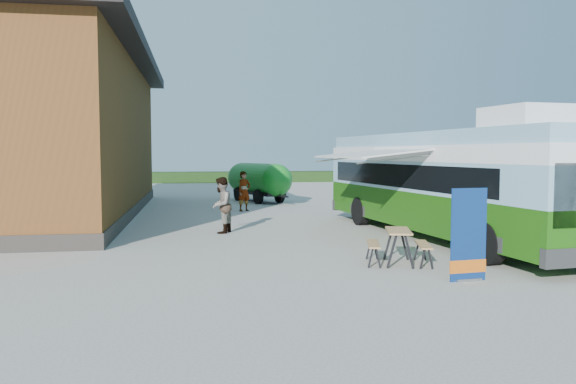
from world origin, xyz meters
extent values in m
plane|color=#BCB7AD|center=(0.00, 0.00, 0.00)|extent=(100.00, 100.00, 0.00)
cube|color=brown|center=(-10.50, 10.00, 3.50)|extent=(8.00, 20.00, 7.00)
cube|color=black|center=(-10.50, 10.00, 7.25)|extent=(9.60, 21.20, 0.50)
cube|color=#332D28|center=(-10.50, 10.00, 0.25)|extent=(8.10, 20.10, 0.50)
cube|color=#264419|center=(8.00, 38.00, 0.50)|extent=(40.00, 3.00, 1.00)
cube|color=#276C12|center=(4.29, 0.64, 0.99)|extent=(4.17, 13.37, 1.21)
cube|color=#81B1C9|center=(4.29, 0.64, 2.08)|extent=(4.17, 13.37, 0.99)
cube|color=black|center=(2.88, 1.04, 2.08)|extent=(1.25, 10.90, 0.77)
cube|color=black|center=(5.58, 1.34, 2.08)|extent=(1.25, 10.90, 0.77)
cube|color=white|center=(4.29, 0.64, 2.82)|extent=(4.17, 13.37, 0.49)
cube|color=#81B1C9|center=(4.29, 0.64, 3.29)|extent=(3.98, 13.14, 0.44)
cube|color=white|center=(4.75, -3.49, 3.78)|extent=(1.96, 2.15, 0.55)
cube|color=#2D2D2D|center=(3.57, 7.10, 0.55)|extent=(2.79, 0.51, 0.44)
cylinder|color=black|center=(3.53, -3.85, 0.55)|extent=(0.45, 1.13, 1.10)
cylinder|color=black|center=(6.01, -3.57, 0.55)|extent=(0.45, 1.13, 1.10)
cylinder|color=black|center=(2.62, 4.32, 0.55)|extent=(0.45, 1.13, 1.10)
cylinder|color=black|center=(5.11, 4.59, 0.55)|extent=(0.45, 1.13, 1.10)
cube|color=white|center=(1.93, 0.60, 2.93)|extent=(3.07, 4.48, 0.33)
cube|color=#A5A8AD|center=(3.24, 0.75, 3.12)|extent=(0.65, 4.50, 0.15)
cylinder|color=#A5A8AD|center=(2.13, -1.20, 2.83)|extent=(2.71, 0.35, 0.34)
cylinder|color=#A5A8AD|center=(1.73, 2.40, 2.83)|extent=(2.71, 0.35, 0.34)
cube|color=navy|center=(2.15, -5.44, 1.04)|extent=(0.88, 0.13, 2.07)
cube|color=#D55F14|center=(2.15, -5.44, 0.33)|extent=(0.90, 0.13, 0.29)
cube|color=#A5A8AD|center=(2.15, -5.44, 0.03)|extent=(0.64, 0.25, 0.06)
cylinder|color=#A5A8AD|center=(2.15, -5.42, 1.04)|extent=(0.03, 0.03, 2.07)
cube|color=#AB8450|center=(1.31, -3.37, 0.86)|extent=(0.91, 1.48, 0.05)
cube|color=#AB8450|center=(0.70, -3.20, 0.52)|extent=(0.64, 1.41, 0.04)
cube|color=#AB8450|center=(1.92, -3.53, 0.52)|extent=(0.64, 1.41, 0.04)
cube|color=black|center=(0.96, -3.87, 0.43)|extent=(0.07, 0.07, 0.85)
cube|color=black|center=(1.36, -3.98, 0.43)|extent=(0.07, 0.07, 0.85)
cube|color=black|center=(1.26, -2.76, 0.43)|extent=(0.07, 0.07, 0.85)
cube|color=black|center=(1.66, -2.87, 0.43)|extent=(0.07, 0.07, 0.85)
imported|color=#999999|center=(-1.43, 10.36, 0.98)|extent=(0.85, 0.77, 1.95)
imported|color=#999999|center=(-2.89, 2.99, 1.00)|extent=(1.07, 1.18, 1.99)
cylinder|color=#178121|center=(-0.14, 15.51, 1.35)|extent=(3.19, 4.37, 1.79)
sphere|color=#178121|center=(0.63, 13.67, 1.35)|extent=(1.79, 1.79, 1.79)
sphere|color=#178121|center=(-0.90, 17.35, 1.35)|extent=(1.79, 1.79, 1.79)
cube|color=black|center=(-0.14, 15.51, 0.55)|extent=(2.72, 4.32, 0.20)
cube|color=black|center=(0.86, 13.12, 0.50)|extent=(0.57, 1.15, 0.10)
cylinder|color=black|center=(-0.32, 14.14, 0.40)|extent=(0.54, 0.83, 0.80)
cylinder|color=black|center=(0.97, 14.67, 0.40)|extent=(0.54, 0.83, 0.80)
cylinder|color=black|center=(-1.24, 16.34, 0.40)|extent=(0.54, 0.83, 0.80)
cylinder|color=black|center=(0.05, 16.88, 0.40)|extent=(0.54, 0.83, 0.80)
camera|label=1|loc=(-3.82, -16.91, 2.85)|focal=35.00mm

